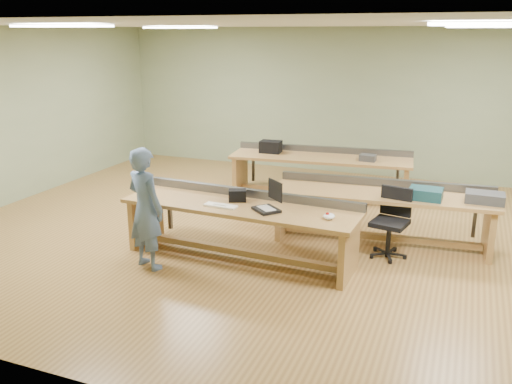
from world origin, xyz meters
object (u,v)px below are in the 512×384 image
(task_chair, at_px, (390,232))
(workbench_front, at_px, (241,218))
(workbench_back, at_px, (320,166))
(camera_bag, at_px, (237,195))
(mug, at_px, (403,193))
(person, at_px, (146,209))
(workbench_mid, at_px, (382,205))
(drinks_can, at_px, (388,189))
(parts_bin_grey, at_px, (485,198))
(laptop_base, at_px, (266,210))
(parts_bin_teal, at_px, (426,194))

(task_chair, bearing_deg, workbench_front, -145.19)
(workbench_back, relative_size, camera_bag, 14.41)
(camera_bag, relative_size, mug, 2.06)
(workbench_front, relative_size, person, 2.03)
(workbench_mid, relative_size, task_chair, 3.34)
(workbench_back, bearing_deg, workbench_front, -100.36)
(workbench_mid, bearing_deg, drinks_can, -15.62)
(drinks_can, bearing_deg, parts_bin_grey, 0.94)
(parts_bin_grey, bearing_deg, laptop_base, -151.44)
(mug, bearing_deg, parts_bin_grey, 4.32)
(laptop_base, bearing_deg, workbench_front, -158.79)
(task_chair, height_order, mug, task_chair)
(task_chair, bearing_deg, person, -140.83)
(person, distance_m, mug, 3.45)
(workbench_back, relative_size, drinks_can, 30.35)
(workbench_back, distance_m, mug, 2.59)
(mug, bearing_deg, parts_bin_teal, -9.14)
(workbench_front, xyz_separation_m, task_chair, (1.83, 0.79, -0.22))
(task_chair, height_order, parts_bin_teal, task_chair)
(laptop_base, xyz_separation_m, task_chair, (1.42, 0.93, -0.43))
(laptop_base, relative_size, mug, 2.89)
(workbench_front, bearing_deg, person, -142.54)
(workbench_front, relative_size, workbench_mid, 1.03)
(person, relative_size, task_chair, 1.69)
(workbench_front, distance_m, workbench_mid, 2.05)
(workbench_back, xyz_separation_m, person, (-1.23, -3.82, 0.22))
(workbench_back, height_order, person, person)
(workbench_back, xyz_separation_m, task_chair, (1.59, -2.34, -0.23))
(parts_bin_teal, relative_size, mug, 3.83)
(workbench_front, xyz_separation_m, drinks_can, (1.70, 1.22, 0.24))
(task_chair, xyz_separation_m, drinks_can, (-0.13, 0.43, 0.47))
(task_chair, bearing_deg, laptop_base, -135.30)
(person, relative_size, drinks_can, 14.42)
(parts_bin_grey, distance_m, mug, 1.04)
(camera_bag, relative_size, task_chair, 0.25)
(laptop_base, height_order, parts_bin_teal, parts_bin_teal)
(mug, bearing_deg, person, -147.40)
(laptop_base, xyz_separation_m, parts_bin_teal, (1.81, 1.25, 0.06))
(workbench_back, bearing_deg, parts_bin_teal, -51.50)
(person, xyz_separation_m, drinks_can, (2.69, 1.92, 0.02))
(parts_bin_teal, height_order, parts_bin_grey, parts_bin_teal)
(person, distance_m, task_chair, 3.22)
(parts_bin_teal, distance_m, parts_bin_grey, 0.74)
(workbench_front, height_order, camera_bag, camera_bag)
(drinks_can, bearing_deg, workbench_mid, 169.41)
(workbench_front, bearing_deg, parts_bin_teal, 29.24)
(parts_bin_teal, xyz_separation_m, parts_bin_grey, (0.73, 0.13, -0.01))
(workbench_front, relative_size, parts_bin_teal, 7.46)
(camera_bag, bearing_deg, workbench_back, 60.25)
(mug, bearing_deg, workbench_mid, 165.85)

